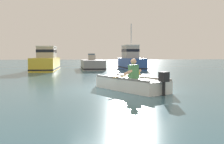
{
  "coord_description": "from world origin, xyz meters",
  "views": [
    {
      "loc": [
        -0.66,
        -9.62,
        1.33
      ],
      "look_at": [
        0.5,
        1.67,
        0.55
      ],
      "focal_mm": 40.34,
      "sensor_mm": 36.0,
      "label": 1
    }
  ],
  "objects_px": {
    "moored_boat_grey": "(92,65)",
    "rowboat_with_person": "(130,83)",
    "moored_boat_yellow": "(46,61)",
    "moored_boat_blue": "(131,60)",
    "mooring_buoy": "(136,74)"
  },
  "relations": [
    {
      "from": "rowboat_with_person",
      "to": "moored_boat_blue",
      "type": "height_order",
      "value": "moored_boat_blue"
    },
    {
      "from": "rowboat_with_person",
      "to": "moored_boat_yellow",
      "type": "distance_m",
      "value": 13.61
    },
    {
      "from": "moored_boat_grey",
      "to": "rowboat_with_person",
      "type": "bearing_deg",
      "value": -85.47
    },
    {
      "from": "moored_boat_blue",
      "to": "mooring_buoy",
      "type": "height_order",
      "value": "moored_boat_blue"
    },
    {
      "from": "rowboat_with_person",
      "to": "mooring_buoy",
      "type": "height_order",
      "value": "rowboat_with_person"
    },
    {
      "from": "rowboat_with_person",
      "to": "moored_boat_yellow",
      "type": "bearing_deg",
      "value": 111.64
    },
    {
      "from": "rowboat_with_person",
      "to": "moored_boat_grey",
      "type": "bearing_deg",
      "value": 94.53
    },
    {
      "from": "moored_boat_grey",
      "to": "moored_boat_yellow",
      "type": "bearing_deg",
      "value": -166.14
    },
    {
      "from": "mooring_buoy",
      "to": "moored_boat_grey",
      "type": "bearing_deg",
      "value": 104.35
    },
    {
      "from": "rowboat_with_person",
      "to": "moored_boat_yellow",
      "type": "relative_size",
      "value": 0.58
    },
    {
      "from": "moored_boat_yellow",
      "to": "rowboat_with_person",
      "type": "bearing_deg",
      "value": -68.36
    },
    {
      "from": "rowboat_with_person",
      "to": "moored_boat_yellow",
      "type": "xyz_separation_m",
      "value": [
        -5.02,
        12.64,
        0.53
      ]
    },
    {
      "from": "moored_boat_grey",
      "to": "mooring_buoy",
      "type": "relative_size",
      "value": 10.62
    },
    {
      "from": "mooring_buoy",
      "to": "rowboat_with_person",
      "type": "bearing_deg",
      "value": -104.32
    },
    {
      "from": "moored_boat_yellow",
      "to": "moored_boat_blue",
      "type": "distance_m",
      "value": 7.51
    }
  ]
}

